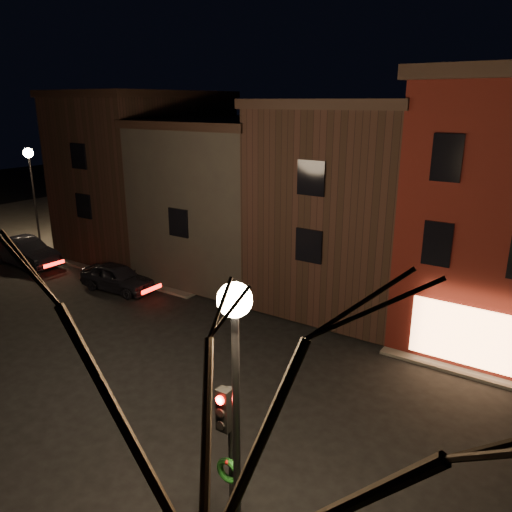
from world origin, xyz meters
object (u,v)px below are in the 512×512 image
(street_lamp_near, at_px, (235,360))
(street_lamp_far, at_px, (31,171))
(bare_tree_right, at_px, (196,407))
(traffic_signal, at_px, (227,447))
(parked_car_a, at_px, (117,277))
(parked_car_b, at_px, (24,252))

(street_lamp_near, height_order, street_lamp_far, same)
(bare_tree_right, bearing_deg, street_lamp_far, 150.98)
(street_lamp_far, height_order, bare_tree_right, bare_tree_right)
(street_lamp_near, height_order, traffic_signal, street_lamp_near)
(parked_car_a, xyz_separation_m, parked_car_b, (-7.87, -0.29, 0.12))
(street_lamp_near, xyz_separation_m, parked_car_b, (-22.86, 9.64, -4.35))
(street_lamp_near, distance_m, traffic_signal, 2.49)
(street_lamp_near, xyz_separation_m, parked_car_a, (-14.99, 9.93, -4.47))
(street_lamp_near, xyz_separation_m, bare_tree_right, (1.30, -2.50, 0.97))
(street_lamp_near, xyz_separation_m, street_lamp_far, (-25.20, 12.20, 0.00))
(street_lamp_near, relative_size, traffic_signal, 1.60)
(traffic_signal, relative_size, parked_car_b, 0.81)
(traffic_signal, height_order, parked_car_a, traffic_signal)
(traffic_signal, relative_size, bare_tree_right, 0.48)
(parked_car_b, bearing_deg, street_lamp_near, -113.39)
(traffic_signal, height_order, bare_tree_right, bare_tree_right)
(street_lamp_near, relative_size, bare_tree_right, 0.76)
(street_lamp_near, height_order, bare_tree_right, bare_tree_right)
(bare_tree_right, xyz_separation_m, parked_car_a, (-16.29, 12.43, -5.44))
(street_lamp_near, distance_m, parked_car_a, 18.53)
(bare_tree_right, bearing_deg, parked_car_a, 142.66)
(bare_tree_right, distance_m, parked_car_b, 27.55)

